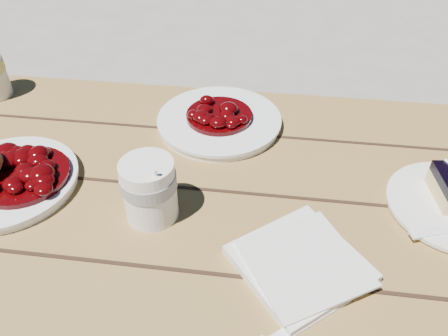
# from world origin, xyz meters

# --- Properties ---
(picnic_table) EXTENTS (2.00, 1.55, 0.75)m
(picnic_table) POSITION_xyz_m (0.00, -0.00, 0.59)
(picnic_table) COLOR brown
(picnic_table) RESTS_ON ground
(main_plate) EXTENTS (0.22, 0.22, 0.02)m
(main_plate) POSITION_xyz_m (-0.34, 0.05, 0.76)
(main_plate) COLOR white
(main_plate) RESTS_ON picnic_table
(goulash_stew) EXTENTS (0.15, 0.15, 0.04)m
(goulash_stew) POSITION_xyz_m (-0.31, 0.05, 0.79)
(goulash_stew) COLOR #3F0204
(goulash_stew) RESTS_ON main_plate
(coffee_cup) EXTENTS (0.08, 0.08, 0.10)m
(coffee_cup) POSITION_xyz_m (-0.09, 0.02, 0.80)
(coffee_cup) COLOR white
(coffee_cup) RESTS_ON picnic_table
(napkin_stack) EXTENTS (0.21, 0.21, 0.01)m
(napkin_stack) POSITION_xyz_m (0.13, -0.05, 0.76)
(napkin_stack) COLOR white
(napkin_stack) RESTS_ON picnic_table
(fork_table) EXTENTS (0.14, 0.12, 0.00)m
(fork_table) POSITION_xyz_m (0.14, -0.13, 0.75)
(fork_table) COLOR white
(fork_table) RESTS_ON picnic_table
(second_plate) EXTENTS (0.23, 0.23, 0.02)m
(second_plate) POSITION_xyz_m (-0.03, 0.27, 0.76)
(second_plate) COLOR white
(second_plate) RESTS_ON picnic_table
(second_stew) EXTENTS (0.13, 0.13, 0.04)m
(second_stew) POSITION_xyz_m (-0.03, 0.27, 0.79)
(second_stew) COLOR #3F0204
(second_stew) RESTS_ON second_plate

